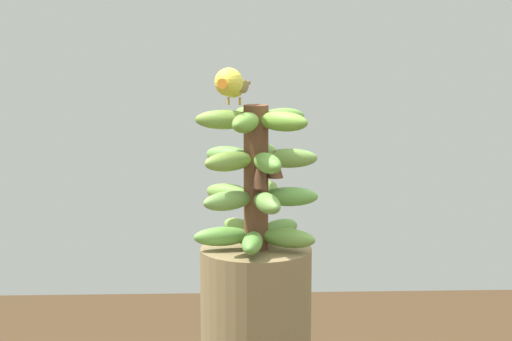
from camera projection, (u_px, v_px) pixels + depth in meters
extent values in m
cylinder|color=brown|center=(256.00, 178.00, 1.90)|extent=(0.05, 0.05, 0.31)
ellipsoid|color=olive|center=(239.00, 228.00, 1.98)|extent=(0.09, 0.13, 0.04)
ellipsoid|color=#609A3F|center=(222.00, 236.00, 1.90)|extent=(0.13, 0.06, 0.04)
ellipsoid|color=#5C953D|center=(252.00, 243.00, 1.85)|extent=(0.06, 0.13, 0.04)
ellipsoid|color=olive|center=(288.00, 238.00, 1.89)|extent=(0.13, 0.09, 0.04)
ellipsoid|color=#5F933D|center=(278.00, 229.00, 1.98)|extent=(0.12, 0.12, 0.04)
ellipsoid|color=#6A9646|center=(267.00, 203.00, 1.84)|extent=(0.07, 0.13, 0.04)
ellipsoid|color=#609B42|center=(290.00, 197.00, 1.91)|extent=(0.12, 0.05, 0.04)
ellipsoid|color=olive|center=(266.00, 191.00, 1.98)|extent=(0.08, 0.13, 0.04)
ellipsoid|color=#6C9B3F|center=(229.00, 193.00, 1.95)|extent=(0.12, 0.11, 0.04)
ellipsoid|color=#6A9447|center=(228.00, 201.00, 1.86)|extent=(0.12, 0.10, 0.04)
ellipsoid|color=#639544|center=(229.00, 156.00, 1.93)|extent=(0.12, 0.11, 0.04)
ellipsoid|color=olive|center=(229.00, 161.00, 1.85)|extent=(0.12, 0.11, 0.04)
ellipsoid|color=#5F963C|center=(267.00, 163.00, 1.83)|extent=(0.08, 0.13, 0.04)
ellipsoid|color=olive|center=(289.00, 158.00, 1.90)|extent=(0.12, 0.04, 0.04)
ellipsoid|color=#6D9D44|center=(265.00, 154.00, 1.96)|extent=(0.08, 0.13, 0.04)
ellipsoid|color=olive|center=(283.00, 121.00, 1.84)|extent=(0.12, 0.11, 0.04)
ellipsoid|color=#5F9037|center=(282.00, 118.00, 1.92)|extent=(0.13, 0.10, 0.04)
ellipsoid|color=olive|center=(246.00, 116.00, 1.95)|extent=(0.07, 0.13, 0.04)
ellipsoid|color=olive|center=(224.00, 119.00, 1.88)|extent=(0.12, 0.05, 0.04)
ellipsoid|color=olive|center=(246.00, 123.00, 1.82)|extent=(0.08, 0.13, 0.04)
cone|color=#4C2D1E|center=(259.00, 174.00, 1.86)|extent=(0.04, 0.04, 0.06)
cone|color=brown|center=(275.00, 164.00, 1.89)|extent=(0.04, 0.04, 0.06)
cylinder|color=#C68933|center=(228.00, 101.00, 1.88)|extent=(0.01, 0.00, 0.02)
cylinder|color=#C68933|center=(240.00, 101.00, 1.87)|extent=(0.01, 0.01, 0.02)
ellipsoid|color=gold|center=(234.00, 86.00, 1.87)|extent=(0.07, 0.10, 0.05)
ellipsoid|color=brown|center=(225.00, 86.00, 1.88)|extent=(0.03, 0.07, 0.03)
ellipsoid|color=brown|center=(244.00, 86.00, 1.87)|extent=(0.03, 0.07, 0.03)
cube|color=brown|center=(242.00, 83.00, 1.94)|extent=(0.04, 0.06, 0.01)
sphere|color=gold|center=(229.00, 82.00, 1.83)|extent=(0.06, 0.06, 0.06)
sphere|color=black|center=(238.00, 80.00, 1.82)|extent=(0.01, 0.01, 0.01)
cone|color=orange|center=(224.00, 83.00, 1.79)|extent=(0.03, 0.03, 0.02)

